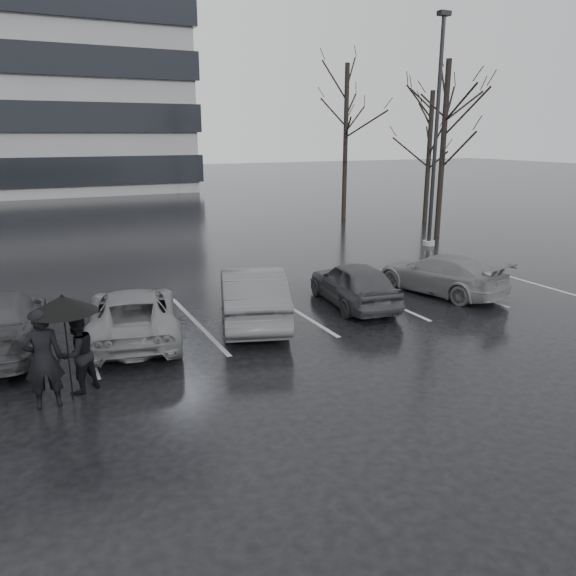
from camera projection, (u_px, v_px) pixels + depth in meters
The scene contains 13 objects.
ground at pixel (317, 341), 13.33m from camera, with size 160.00×160.00×0.00m, color black.
car_main at pixel (354, 283), 15.99m from camera, with size 1.52×3.77×1.28m, color black.
car_west_a at pixel (252, 294), 14.55m from camera, with size 1.56×4.46×1.47m, color #313134.
car_west_b at pixel (133, 314), 13.36m from camera, with size 2.03×4.40×1.22m, color #515154.
car_east at pixel (441, 274), 17.24m from camera, with size 1.70×4.17×1.21m, color #515154.
pedestrian_left at pixel (43, 360), 9.87m from camera, with size 0.67×0.44×1.84m, color black.
pedestrian_right at pixel (78, 354), 10.53m from camera, with size 0.75×0.58×1.54m, color black.
umbrella at pixel (63, 304), 9.91m from camera, with size 1.20×1.20×2.03m.
lamp_post at pixel (435, 144), 23.68m from camera, with size 0.52×0.52×9.50m.
stall_stripes at pixel (247, 316), 15.17m from camera, with size 19.72×5.00×0.00m.
tree_east at pixel (443, 151), 25.97m from camera, with size 0.26×0.26×8.00m, color black.
tree_ne at pixel (429, 158), 30.63m from camera, with size 0.26×0.26×7.00m, color black.
tree_north at pixel (345, 143), 31.57m from camera, with size 0.26×0.26×8.50m, color black.
Camera 1 is at (-6.05, -10.98, 4.75)m, focal length 35.00 mm.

